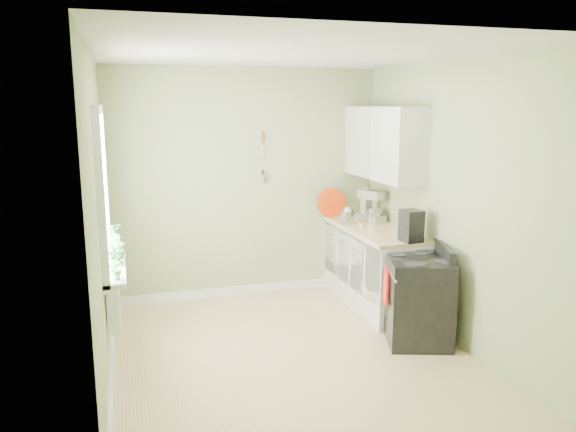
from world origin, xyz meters
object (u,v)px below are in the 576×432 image
object	(u,v)px
stand_mixer	(371,207)
kettle	(347,216)
coffee_maker	(411,227)
stove	(418,299)

from	to	relation	value
stand_mixer	kettle	distance (m)	0.37
coffee_maker	stand_mixer	bearing A→B (deg)	88.05
kettle	coffee_maker	xyz separation A→B (m)	(0.31, -0.93, 0.05)
stand_mixer	coffee_maker	size ratio (longest dim) A/B	1.28
stove	stand_mixer	world-z (taller)	stand_mixer
stove	coffee_maker	bearing A→B (deg)	75.97
stand_mixer	stove	bearing A→B (deg)	-95.04
stand_mixer	coffee_maker	bearing A→B (deg)	-91.95
stove	stand_mixer	distance (m)	1.54
stove	coffee_maker	world-z (taller)	coffee_maker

